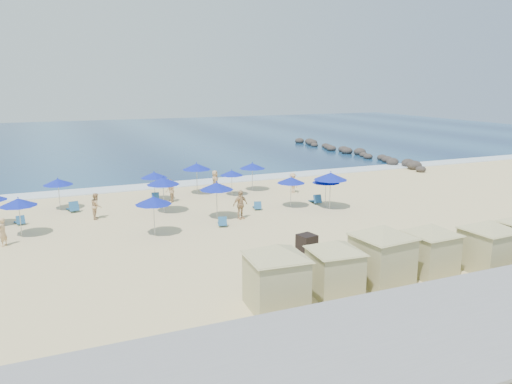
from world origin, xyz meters
The scene contains 35 objects.
ground centered at (0.00, 0.00, 0.00)m, with size 160.00×160.00×0.00m, color beige.
ocean centered at (0.00, 55.00, 0.03)m, with size 160.00×80.00×0.06m, color navy.
surf_line centered at (0.00, 15.50, 0.04)m, with size 160.00×2.50×0.08m, color white.
seawall centered at (0.00, -13.50, 0.65)m, with size 160.00×6.10×1.22m.
rock_jetty centered at (24.01, 24.90, 0.36)m, with size 2.56×26.66×0.96m.
trash_bin centered at (1.65, -4.08, 0.43)m, with size 0.86×0.86×0.86m, color black.
cabana_0 centered at (-2.78, -9.55, 1.64)m, with size 4.56×4.56×2.87m.
cabana_1 centered at (0.00, -9.37, 1.48)m, with size 4.11×4.11×2.59m.
cabana_2 centered at (2.51, -9.18, 1.68)m, with size 4.65×4.65×2.93m.
cabana_3 centered at (5.21, -9.17, 1.52)m, with size 4.22×4.22×2.65m.
cabana_4 centered at (7.98, -9.89, 1.55)m, with size 4.30×4.30×2.70m.
umbrella_1 centered at (-12.14, 4.60, 2.01)m, with size 2.04×2.04×2.32m.
umbrella_2 centered at (-9.84, 10.23, 1.97)m, with size 2.00×2.00×2.28m.
umbrella_3 centered at (-5.09, 1.74, 2.06)m, with size 2.09×2.09×2.38m.
umbrella_4 centered at (-3.22, 10.32, 1.95)m, with size 1.97×1.97×2.25m.
umbrella_5 centered at (-3.41, 6.55, 2.19)m, with size 2.22×2.22×2.53m.
umbrella_6 centered at (-0.62, 3.70, 2.15)m, with size 2.18×2.18×2.48m.
umbrella_7 centered at (2.65, 9.63, 1.80)m, with size 1.82×1.82×2.07m.
umbrella_8 centered at (5.13, 4.48, 1.96)m, with size 1.98×1.98×2.26m.
umbrella_9 centered at (4.81, 10.65, 2.05)m, with size 2.08×2.08×2.37m.
umbrella_10 centered at (7.43, 3.61, 1.95)m, with size 1.98×1.98×2.25m.
umbrella_11 centered at (7.42, 3.02, 2.31)m, with size 2.34×2.34×2.66m.
umbrella_13 centered at (0.33, 11.22, 2.21)m, with size 2.24×2.24×2.55m.
beach_chair_0 centered at (-12.30, 7.36, 0.21)m, with size 0.72×1.20×0.61m.
beach_chair_1 centered at (-9.05, 9.40, 0.27)m, with size 0.82×1.47×0.77m.
beach_chair_2 centered at (-3.19, 10.38, 0.23)m, with size 0.74×1.30×0.67m.
beach_chair_3 centered at (-0.85, 2.04, 0.23)m, with size 0.85×1.28×0.65m.
beach_chair_4 centered at (2.74, 4.92, 0.21)m, with size 0.79×1.22×0.62m.
beach_chair_5 centered at (7.36, 4.81, 0.25)m, with size 0.78×1.39×0.72m.
beachgoer_0 centered at (-12.99, 3.08, 0.78)m, with size 0.57×0.37×1.56m, color tan.
beachgoer_1 centered at (-2.26, 9.43, 0.84)m, with size 0.82×0.64×1.69m, color tan.
beachgoer_2 centered at (0.76, 3.08, 0.94)m, with size 1.10×0.46×1.89m, color tan.
beachgoer_3 centered at (7.47, 8.67, 0.80)m, with size 1.03×0.59×1.60m, color tan.
beachgoer_4 centered at (1.94, 11.61, 0.86)m, with size 0.84×0.55×1.72m, color tan.
beachgoer_5 centered at (-7.74, 6.84, 0.84)m, with size 0.82×0.64×1.69m, color tan.
Camera 1 is at (-10.70, -25.87, 8.63)m, focal length 35.00 mm.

